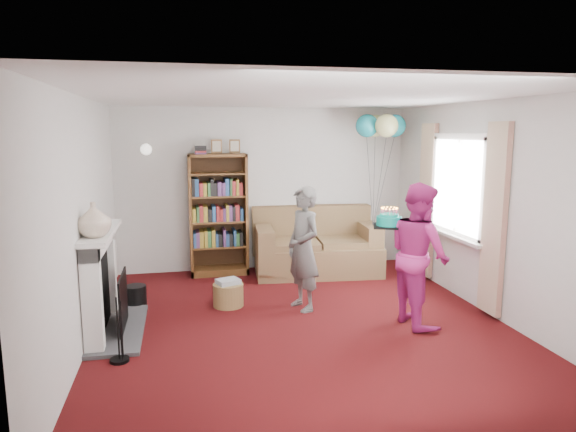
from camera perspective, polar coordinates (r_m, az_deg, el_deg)
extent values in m
plane|color=black|center=(5.91, 1.50, -11.87)|extent=(5.00, 5.00, 0.00)
cube|color=silver|center=(8.01, -2.63, 3.02)|extent=(4.50, 0.02, 2.50)
cube|color=silver|center=(5.51, -21.95, -0.61)|extent=(0.02, 5.00, 2.50)
cube|color=silver|center=(6.48, 21.38, 0.84)|extent=(0.02, 5.00, 2.50)
cube|color=white|center=(5.51, 1.61, 13.17)|extent=(4.50, 5.00, 0.01)
cube|color=#3F3F42|center=(5.99, -18.38, -11.86)|extent=(0.55, 1.40, 0.04)
cube|color=white|center=(5.33, -20.93, -8.87)|extent=(0.18, 0.14, 1.06)
cube|color=white|center=(6.37, -19.42, -5.80)|extent=(0.18, 0.14, 1.06)
cube|color=white|center=(5.73, -20.38, -2.69)|extent=(0.18, 1.24, 0.16)
cube|color=white|center=(5.71, -20.14, -1.70)|extent=(0.28, 1.35, 0.05)
cube|color=black|center=(5.86, -20.28, -7.67)|extent=(0.10, 0.80, 0.86)
cube|color=black|center=(5.88, -17.85, -9.03)|extent=(0.02, 0.70, 0.60)
cylinder|color=black|center=(5.15, -18.38, -11.86)|extent=(0.18, 0.18, 0.64)
cylinder|color=black|center=(6.69, -16.56, -8.50)|extent=(0.26, 0.26, 0.26)
cube|color=white|center=(6.90, 18.70, 8.36)|extent=(0.08, 1.30, 0.08)
cube|color=white|center=(7.03, 18.17, -1.87)|extent=(0.08, 1.30, 0.08)
cube|color=white|center=(6.95, 18.65, 3.20)|extent=(0.01, 1.15, 1.20)
cube|color=white|center=(7.02, 17.94, -2.12)|extent=(0.14, 1.32, 0.04)
cube|color=beige|center=(6.28, 21.96, -0.37)|extent=(0.07, 0.38, 2.20)
cube|color=beige|center=(7.68, 15.18, 1.67)|extent=(0.07, 0.38, 2.20)
cylinder|color=gold|center=(7.82, -15.46, 7.31)|extent=(0.04, 0.12, 0.04)
sphere|color=white|center=(7.73, -15.50, 7.14)|extent=(0.16, 0.16, 0.16)
cube|color=#472B14|center=(7.93, -7.85, 0.36)|extent=(0.86, 0.04, 1.81)
cube|color=brown|center=(7.72, -10.78, 0.04)|extent=(0.04, 0.42, 1.81)
cube|color=brown|center=(7.78, -4.75, 0.24)|extent=(0.04, 0.42, 1.81)
cube|color=brown|center=(7.65, -7.90, 6.70)|extent=(0.86, 0.42, 0.04)
cube|color=brown|center=(7.92, -7.61, -5.98)|extent=(0.86, 0.42, 0.10)
cube|color=brown|center=(7.83, -7.67, -3.30)|extent=(0.78, 0.38, 0.03)
cube|color=brown|center=(7.76, -7.74, -0.55)|extent=(0.78, 0.38, 0.02)
cube|color=brown|center=(7.70, -7.80, 2.24)|extent=(0.78, 0.38, 0.02)
cube|color=brown|center=(7.66, -7.85, 4.72)|extent=(0.78, 0.38, 0.02)
cube|color=maroon|center=(7.61, -9.71, 7.25)|extent=(0.16, 0.22, 0.12)
cube|color=brown|center=(7.69, -7.95, 7.69)|extent=(0.16, 0.02, 0.20)
cube|color=brown|center=(7.72, -5.95, 7.73)|extent=(0.16, 0.02, 0.20)
cube|color=olive|center=(7.86, 3.24, -4.76)|extent=(1.86, 0.99, 0.44)
cube|color=olive|center=(8.13, 2.58, -1.50)|extent=(1.86, 0.24, 0.77)
cube|color=olive|center=(7.64, -2.64, -3.47)|extent=(0.24, 0.94, 0.60)
cube|color=olive|center=(8.06, 8.85, -2.90)|extent=(0.24, 0.94, 0.60)
cube|color=olive|center=(7.63, 0.39, -3.23)|extent=(0.79, 0.69, 0.12)
cube|color=olive|center=(7.84, 6.36, -2.93)|extent=(0.79, 0.69, 0.12)
cylinder|color=olive|center=(6.46, -6.65, -8.70)|extent=(0.38, 0.38, 0.28)
cube|color=beige|center=(6.41, -6.68, -7.24)|extent=(0.26, 0.21, 0.06)
imported|color=black|center=(6.17, 1.72, -3.64)|extent=(0.51, 0.63, 1.50)
imported|color=#B22373|center=(5.88, 14.34, -4.12)|extent=(0.67, 0.82, 1.59)
cube|color=black|center=(5.87, 11.14, -1.11)|extent=(0.34, 0.34, 0.02)
cylinder|color=#0C9481|center=(5.86, 11.16, -0.54)|extent=(0.28, 0.28, 0.10)
cylinder|color=#0C9481|center=(5.85, 11.18, 0.04)|extent=(0.21, 0.21, 0.04)
cylinder|color=pink|center=(5.88, 11.95, 0.41)|extent=(0.01, 0.01, 0.09)
sphere|color=orange|center=(5.87, 11.97, 0.89)|extent=(0.02, 0.02, 0.02)
cylinder|color=pink|center=(5.91, 11.71, 0.46)|extent=(0.01, 0.01, 0.09)
sphere|color=orange|center=(5.90, 11.73, 0.94)|extent=(0.02, 0.02, 0.02)
cylinder|color=pink|center=(5.93, 11.35, 0.50)|extent=(0.01, 0.01, 0.09)
sphere|color=orange|center=(5.92, 11.37, 0.98)|extent=(0.02, 0.02, 0.02)
cylinder|color=pink|center=(5.92, 10.96, 0.51)|extent=(0.01, 0.01, 0.09)
sphere|color=orange|center=(5.92, 10.98, 0.99)|extent=(0.02, 0.02, 0.02)
cylinder|color=pink|center=(5.90, 10.62, 0.49)|extent=(0.01, 0.01, 0.09)
sphere|color=orange|center=(5.90, 10.64, 0.97)|extent=(0.02, 0.02, 0.02)
cylinder|color=pink|center=(5.87, 10.41, 0.44)|extent=(0.01, 0.01, 0.09)
sphere|color=orange|center=(5.86, 10.42, 0.93)|extent=(0.02, 0.02, 0.02)
cylinder|color=pink|center=(5.83, 10.37, 0.38)|extent=(0.01, 0.01, 0.09)
sphere|color=orange|center=(5.82, 10.38, 0.87)|extent=(0.02, 0.02, 0.02)
cylinder|color=pink|center=(5.79, 10.52, 0.32)|extent=(0.01, 0.01, 0.09)
sphere|color=orange|center=(5.79, 10.53, 0.81)|extent=(0.02, 0.02, 0.02)
cylinder|color=pink|center=(5.77, 10.83, 0.27)|extent=(0.01, 0.01, 0.09)
sphere|color=orange|center=(5.76, 10.84, 0.76)|extent=(0.02, 0.02, 0.02)
cylinder|color=pink|center=(5.76, 11.22, 0.25)|extent=(0.01, 0.01, 0.09)
sphere|color=orange|center=(5.75, 11.24, 0.74)|extent=(0.02, 0.02, 0.02)
cylinder|color=pink|center=(5.77, 11.61, 0.25)|extent=(0.01, 0.01, 0.09)
sphere|color=orange|center=(5.76, 11.62, 0.74)|extent=(0.02, 0.02, 0.02)
cylinder|color=pink|center=(5.80, 11.89, 0.29)|extent=(0.01, 0.01, 0.09)
sphere|color=orange|center=(5.79, 11.91, 0.78)|extent=(0.02, 0.02, 0.02)
cylinder|color=pink|center=(5.84, 12.02, 0.34)|extent=(0.01, 0.01, 0.09)
sphere|color=orange|center=(5.83, 12.03, 0.83)|extent=(0.02, 0.02, 0.02)
sphere|color=#3F3F3F|center=(7.82, 9.42, -1.32)|extent=(0.02, 0.02, 0.02)
sphere|color=teal|center=(8.02, 11.76, 9.79)|extent=(0.34, 0.34, 0.34)
sphere|color=#D9E189|center=(8.14, 9.69, 9.84)|extent=(0.34, 0.34, 0.34)
sphere|color=teal|center=(7.86, 8.77, 9.88)|extent=(0.34, 0.34, 0.34)
sphere|color=#D9E189|center=(7.73, 10.90, 9.83)|extent=(0.34, 0.34, 0.34)
imported|color=beige|center=(5.34, -20.77, -0.37)|extent=(0.40, 0.40, 0.34)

